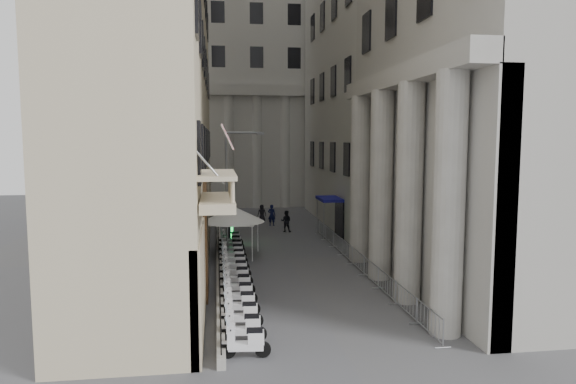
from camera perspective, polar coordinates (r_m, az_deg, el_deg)
The scene contains 33 objects.
far_building at distance 60.67m, azimuth -3.87°, elevation 13.07°, with size 22.00×10.00×30.00m, color #A3A29A.
iron_fence at distance 30.97m, azimuth -7.67°, elevation -8.09°, with size 0.30×28.00×1.40m, color black, non-canonical shape.
blue_awning at distance 39.71m, azimuth 4.59°, elevation -4.93°, with size 1.60×3.00×3.00m, color navy, non-canonical shape.
flag at distance 18.63m, azimuth -6.46°, elevation -17.80°, with size 1.00×1.40×8.20m, color #9E0C11, non-canonical shape.
scooter_0 at distance 18.56m, azimuth -4.68°, elevation -17.88°, with size 0.56×1.40×1.50m, color white, non-canonical shape.
scooter_1 at distance 19.87m, azimuth -4.93°, elevation -16.23°, with size 0.56×1.40×1.50m, color white, non-canonical shape.
scooter_2 at distance 21.19m, azimuth -5.14°, elevation -14.78°, with size 0.56×1.40×1.50m, color white, non-canonical shape.
scooter_3 at distance 22.52m, azimuth -5.32°, elevation -13.50°, with size 0.56×1.40×1.50m, color white, non-canonical shape.
scooter_4 at distance 23.86m, azimuth -5.49°, elevation -12.37°, with size 0.56×1.40×1.50m, color white, non-canonical shape.
scooter_5 at distance 25.21m, azimuth -5.63°, elevation -11.36°, with size 0.56×1.40×1.50m, color white, non-canonical shape.
scooter_6 at distance 26.57m, azimuth -5.76°, elevation -10.45°, with size 0.56×1.40×1.50m, color white, non-canonical shape.
scooter_7 at distance 27.93m, azimuth -5.87°, elevation -9.63°, with size 0.56×1.40×1.50m, color white, non-canonical shape.
scooter_8 at distance 29.30m, azimuth -5.98°, elevation -8.88°, with size 0.56×1.40×1.50m, color white, non-canonical shape.
scooter_9 at distance 30.68m, azimuth -6.07°, elevation -8.21°, with size 0.56×1.40×1.50m, color white, non-canonical shape.
scooter_10 at distance 32.05m, azimuth -6.16°, elevation -7.59°, with size 0.56×1.40×1.50m, color white, non-canonical shape.
scooter_11 at distance 33.44m, azimuth -6.24°, elevation -7.02°, with size 0.56×1.40×1.50m, color white, non-canonical shape.
scooter_12 at distance 34.82m, azimuth -6.31°, elevation -6.50°, with size 0.56×1.40×1.50m, color white, non-canonical shape.
scooter_13 at distance 36.21m, azimuth -6.37°, elevation -6.01°, with size 0.56×1.40×1.50m, color white, non-canonical shape.
barrier_0 at distance 21.03m, azimuth 15.41°, elevation -15.14°, with size 0.60×2.40×1.10m, color #A1A3A8, non-canonical shape.
barrier_1 at distance 23.20m, azimuth 12.90°, elevation -13.04°, with size 0.60×2.40×1.10m, color #A1A3A8, non-canonical shape.
barrier_2 at distance 25.43m, azimuth 10.86°, elevation -11.28°, with size 0.60×2.40×1.10m, color #A1A3A8, non-canonical shape.
barrier_3 at distance 27.71m, azimuth 9.18°, elevation -9.80°, with size 0.60×2.40×1.10m, color #A1A3A8, non-canonical shape.
barrier_4 at distance 30.02m, azimuth 7.76°, elevation -8.54°, with size 0.60×2.40×1.10m, color #A1A3A8, non-canonical shape.
barrier_5 at distance 32.36m, azimuth 6.55°, elevation -7.46°, with size 0.60×2.40×1.10m, color #A1A3A8, non-canonical shape.
barrier_6 at distance 34.73m, azimuth 5.51°, elevation -6.52°, with size 0.60×2.40×1.10m, color #A1A3A8, non-canonical shape.
barrier_7 at distance 37.11m, azimuth 4.61°, elevation -5.70°, with size 0.60×2.40×1.10m, color #A1A3A8, non-canonical shape.
barrier_8 at distance 39.50m, azimuth 3.82°, elevation -4.98°, with size 0.60×2.40×1.10m, color #A1A3A8, non-canonical shape.
security_tent at distance 33.10m, azimuth -6.55°, elevation -2.42°, with size 3.96×3.96×3.21m.
street_lamp at distance 32.49m, azimuth -6.35°, elevation 1.01°, with size 2.52×0.85×7.92m.
info_kiosk at distance 36.44m, azimuth -6.45°, elevation -4.50°, with size 0.45×0.87×1.77m.
pedestrian_a at distance 44.25m, azimuth -1.82°, elevation -2.58°, with size 0.67×0.44×1.83m, color black.
pedestrian_b at distance 41.34m, azimuth -0.22°, elevation -3.26°, with size 0.84×0.65×1.73m, color black.
pedestrian_c at distance 46.19m, azimuth -2.92°, elevation -2.38°, with size 0.78×0.50×1.59m, color black.
Camera 1 is at (-4.37, -12.05, 7.50)m, focal length 32.00 mm.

